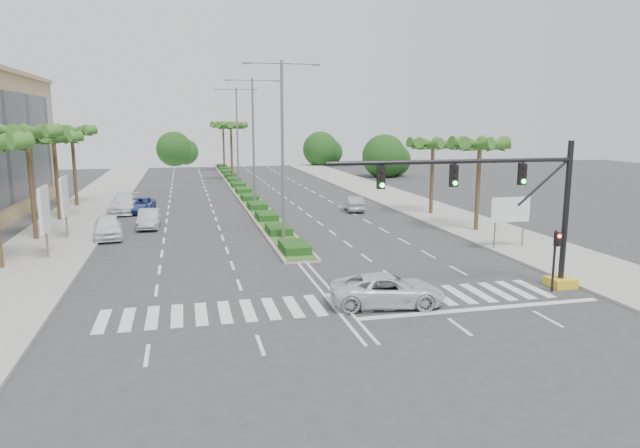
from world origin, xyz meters
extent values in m
plane|color=#333335|center=(0.00, 0.00, 0.00)|extent=(160.00, 160.00, 0.00)
cube|color=gray|center=(15.20, 20.00, 0.07)|extent=(6.00, 120.00, 0.15)
cube|color=gray|center=(-15.20, 20.00, 0.07)|extent=(6.00, 120.00, 0.15)
cube|color=gray|center=(0.00, 45.00, 0.10)|extent=(2.20, 75.00, 0.20)
cube|color=#285F20|center=(0.00, 45.00, 0.22)|extent=(1.80, 75.00, 0.04)
cube|color=gold|center=(11.50, 0.00, 0.23)|extent=(1.20, 1.20, 0.45)
cylinder|color=black|center=(11.50, 0.00, 3.70)|extent=(0.28, 0.28, 7.00)
cylinder|color=black|center=(5.50, 0.00, 6.30)|extent=(12.00, 0.20, 0.20)
cylinder|color=black|center=(10.10, 0.00, 5.20)|extent=(2.53, 0.12, 2.15)
cube|color=black|center=(9.00, 0.00, 5.65)|extent=(0.32, 0.24, 1.00)
cylinder|color=#19E533|center=(9.00, -0.14, 5.33)|extent=(0.20, 0.06, 0.20)
cube|color=black|center=(5.50, 0.00, 5.65)|extent=(0.32, 0.24, 1.00)
cylinder|color=#19E533|center=(5.50, -0.14, 5.33)|extent=(0.20, 0.06, 0.20)
cube|color=black|center=(2.00, 0.00, 5.65)|extent=(0.32, 0.24, 1.00)
cylinder|color=#19E533|center=(2.00, -0.14, 5.33)|extent=(0.20, 0.06, 0.20)
cylinder|color=black|center=(10.60, -0.60, 1.50)|extent=(0.12, 0.12, 3.00)
cube|color=black|center=(10.60, -0.75, 2.60)|extent=(0.28, 0.22, 0.65)
cylinder|color=red|center=(10.60, -0.88, 2.78)|extent=(0.18, 0.05, 0.18)
cylinder|color=slate|center=(12.50, 8.00, 1.40)|extent=(0.10, 0.10, 2.80)
cylinder|color=slate|center=(14.50, 8.00, 1.40)|extent=(0.10, 0.10, 2.80)
cube|color=#0C6638|center=(13.50, 8.00, 2.60)|extent=(2.60, 0.08, 1.50)
cube|color=white|center=(13.50, 7.95, 2.60)|extent=(2.70, 0.02, 1.60)
cylinder|color=slate|center=(-14.50, 12.00, 1.40)|extent=(0.12, 0.12, 2.80)
cube|color=white|center=(-14.50, 12.00, 3.00)|extent=(0.18, 2.10, 2.70)
cube|color=#D8594C|center=(-14.50, 12.00, 3.00)|extent=(0.12, 2.00, 2.60)
cylinder|color=slate|center=(-14.50, 18.00, 1.40)|extent=(0.12, 0.12, 2.80)
cube|color=white|center=(-14.50, 18.00, 3.00)|extent=(0.18, 2.10, 2.70)
cube|color=#D8594C|center=(-14.50, 18.00, 3.00)|extent=(0.12, 2.00, 2.60)
cone|color=#285E1D|center=(-15.40, 10.00, 6.80)|extent=(0.90, 3.62, 1.50)
cone|color=#285E1D|center=(-15.81, 10.86, 6.80)|extent=(3.39, 2.96, 1.50)
cylinder|color=brown|center=(-16.50, 18.00, 3.70)|extent=(0.32, 0.32, 7.40)
sphere|color=brown|center=(-16.50, 18.00, 7.30)|extent=(0.70, 0.70, 0.70)
cone|color=#285E1D|center=(-15.40, 18.00, 7.20)|extent=(0.90, 3.62, 1.50)
cone|color=#285E1D|center=(-15.81, 18.86, 7.20)|extent=(3.39, 2.96, 1.50)
cone|color=#285E1D|center=(-16.74, 19.07, 7.20)|extent=(3.73, 1.68, 1.50)
cone|color=#285E1D|center=(-17.49, 18.48, 7.20)|extent=(2.38, 3.65, 1.50)
cone|color=#285E1D|center=(-17.49, 17.52, 7.20)|extent=(2.38, 3.65, 1.50)
cone|color=#285E1D|center=(-16.74, 16.93, 7.20)|extent=(3.73, 1.68, 1.50)
cone|color=#285E1D|center=(-15.81, 17.14, 7.20)|extent=(3.39, 2.96, 1.50)
cylinder|color=brown|center=(-16.50, 26.00, 3.40)|extent=(0.32, 0.32, 6.80)
sphere|color=brown|center=(-16.50, 26.00, 6.70)|extent=(0.70, 0.70, 0.70)
cone|color=#285E1D|center=(-15.40, 26.00, 6.60)|extent=(0.90, 3.62, 1.50)
cone|color=#285E1D|center=(-15.81, 26.86, 6.60)|extent=(3.39, 2.96, 1.50)
cone|color=#285E1D|center=(-16.74, 27.07, 6.60)|extent=(3.73, 1.68, 1.50)
cone|color=#285E1D|center=(-17.49, 26.48, 6.60)|extent=(2.38, 3.65, 1.50)
cone|color=#285E1D|center=(-17.49, 25.52, 6.60)|extent=(2.38, 3.65, 1.50)
cone|color=#285E1D|center=(-16.74, 24.93, 6.60)|extent=(3.73, 1.68, 1.50)
cone|color=#285E1D|center=(-15.81, 25.14, 6.60)|extent=(3.39, 2.96, 1.50)
cylinder|color=brown|center=(-16.50, 34.00, 3.60)|extent=(0.32, 0.32, 7.20)
sphere|color=brown|center=(-16.50, 34.00, 7.10)|extent=(0.70, 0.70, 0.70)
cone|color=#285E1D|center=(-15.40, 34.00, 7.00)|extent=(0.90, 3.62, 1.50)
cone|color=#285E1D|center=(-15.81, 34.86, 7.00)|extent=(3.39, 2.96, 1.50)
cone|color=#285E1D|center=(-16.74, 35.07, 7.00)|extent=(3.73, 1.68, 1.50)
cone|color=#285E1D|center=(-17.49, 34.48, 7.00)|extent=(2.38, 3.65, 1.50)
cone|color=#285E1D|center=(-17.49, 33.52, 7.00)|extent=(2.38, 3.65, 1.50)
cone|color=#285E1D|center=(-16.74, 32.93, 7.00)|extent=(3.73, 1.68, 1.50)
cone|color=#285E1D|center=(-15.81, 33.14, 7.00)|extent=(3.39, 2.96, 1.50)
cylinder|color=brown|center=(14.50, 14.00, 3.25)|extent=(0.32, 0.32, 6.50)
sphere|color=brown|center=(14.50, 14.00, 6.40)|extent=(0.70, 0.70, 0.70)
cone|color=#285E1D|center=(15.60, 14.00, 6.30)|extent=(0.90, 3.62, 1.50)
cone|color=#285E1D|center=(15.19, 14.86, 6.30)|extent=(3.39, 2.96, 1.50)
cone|color=#285E1D|center=(14.26, 15.07, 6.30)|extent=(3.73, 1.68, 1.50)
cone|color=#285E1D|center=(13.51, 14.48, 6.30)|extent=(2.38, 3.65, 1.50)
cone|color=#285E1D|center=(13.51, 13.52, 6.30)|extent=(2.38, 3.65, 1.50)
cone|color=#285E1D|center=(14.26, 12.93, 6.30)|extent=(3.73, 1.68, 1.50)
cone|color=#285E1D|center=(15.19, 13.14, 6.30)|extent=(3.39, 2.96, 1.50)
cylinder|color=brown|center=(14.50, 22.00, 3.10)|extent=(0.32, 0.32, 6.20)
sphere|color=brown|center=(14.50, 22.00, 6.10)|extent=(0.70, 0.70, 0.70)
cone|color=#285E1D|center=(15.60, 22.00, 6.00)|extent=(0.90, 3.62, 1.50)
cone|color=#285E1D|center=(15.19, 22.86, 6.00)|extent=(3.39, 2.96, 1.50)
cone|color=#285E1D|center=(14.26, 23.07, 6.00)|extent=(3.73, 1.68, 1.50)
cone|color=#285E1D|center=(13.51, 22.48, 6.00)|extent=(2.38, 3.65, 1.50)
cone|color=#285E1D|center=(13.51, 21.52, 6.00)|extent=(2.38, 3.65, 1.50)
cone|color=#285E1D|center=(14.26, 20.93, 6.00)|extent=(3.73, 1.68, 1.50)
cone|color=#285E1D|center=(15.19, 21.14, 6.00)|extent=(3.39, 2.96, 1.50)
cylinder|color=brown|center=(0.00, 55.00, 3.75)|extent=(0.32, 0.32, 7.50)
sphere|color=brown|center=(0.00, 55.00, 7.40)|extent=(0.70, 0.70, 0.70)
cone|color=#285E1D|center=(1.10, 55.00, 7.30)|extent=(0.90, 3.62, 1.50)
cone|color=#285E1D|center=(0.69, 55.86, 7.30)|extent=(3.39, 2.96, 1.50)
cone|color=#285E1D|center=(-0.24, 56.07, 7.30)|extent=(3.73, 1.68, 1.50)
cone|color=#285E1D|center=(-0.99, 55.48, 7.30)|extent=(2.38, 3.65, 1.50)
cone|color=#285E1D|center=(-0.99, 54.52, 7.30)|extent=(2.38, 3.65, 1.50)
cone|color=#285E1D|center=(-0.24, 53.93, 7.30)|extent=(3.73, 1.68, 1.50)
cone|color=#285E1D|center=(0.69, 54.14, 7.30)|extent=(3.39, 2.96, 1.50)
cylinder|color=brown|center=(0.00, 70.00, 3.75)|extent=(0.32, 0.32, 7.50)
sphere|color=brown|center=(0.00, 70.00, 7.40)|extent=(0.70, 0.70, 0.70)
cone|color=#285E1D|center=(1.10, 70.00, 7.30)|extent=(0.90, 3.62, 1.50)
cone|color=#285E1D|center=(0.69, 70.86, 7.30)|extent=(3.39, 2.96, 1.50)
cone|color=#285E1D|center=(-0.24, 71.07, 7.30)|extent=(3.73, 1.68, 1.50)
cone|color=#285E1D|center=(-0.99, 70.48, 7.30)|extent=(2.38, 3.65, 1.50)
cone|color=#285E1D|center=(-0.99, 69.52, 7.30)|extent=(2.38, 3.65, 1.50)
cone|color=#285E1D|center=(-0.24, 68.93, 7.30)|extent=(3.73, 1.68, 1.50)
cone|color=#285E1D|center=(0.69, 69.14, 7.30)|extent=(3.39, 2.96, 1.50)
cylinder|color=slate|center=(0.00, 14.00, 6.00)|extent=(0.20, 0.20, 12.00)
cylinder|color=slate|center=(-1.20, 14.00, 11.80)|extent=(2.40, 0.10, 0.10)
cylinder|color=slate|center=(1.20, 14.00, 11.80)|extent=(2.40, 0.10, 0.10)
cube|color=slate|center=(-2.30, 14.00, 11.75)|extent=(0.50, 0.25, 0.12)
cube|color=slate|center=(2.30, 14.00, 11.75)|extent=(0.50, 0.25, 0.12)
cylinder|color=slate|center=(0.00, 30.00, 6.00)|extent=(0.20, 0.20, 12.00)
cylinder|color=slate|center=(-1.20, 30.00, 11.80)|extent=(2.40, 0.10, 0.10)
cylinder|color=slate|center=(1.20, 30.00, 11.80)|extent=(2.40, 0.10, 0.10)
cube|color=slate|center=(-2.30, 30.00, 11.75)|extent=(0.50, 0.25, 0.12)
cube|color=slate|center=(2.30, 30.00, 11.75)|extent=(0.50, 0.25, 0.12)
cylinder|color=slate|center=(0.00, 46.00, 6.00)|extent=(0.20, 0.20, 12.00)
cylinder|color=slate|center=(-1.20, 46.00, 11.80)|extent=(2.40, 0.10, 0.10)
cylinder|color=slate|center=(1.20, 46.00, 11.80)|extent=(2.40, 0.10, 0.10)
cube|color=slate|center=(-2.30, 46.00, 11.75)|extent=(0.50, 0.25, 0.12)
cube|color=slate|center=(2.30, 46.00, 11.75)|extent=(0.50, 0.25, 0.12)
imported|color=white|center=(-11.80, 17.73, 0.80)|extent=(2.44, 4.90, 1.60)
imported|color=silver|center=(-9.22, 21.22, 0.72)|extent=(1.62, 4.38, 1.43)
imported|color=#2F3F8F|center=(-10.38, 29.14, 0.66)|extent=(2.62, 4.96, 1.33)
imported|color=white|center=(-11.80, 29.31, 0.80)|extent=(2.56, 5.63, 1.60)
imported|color=silver|center=(2.12, -0.74, 0.71)|extent=(5.39, 3.12, 1.41)
imported|color=#9F9FA4|center=(8.54, 25.58, 0.67)|extent=(1.97, 4.24, 1.35)
camera|label=1|loc=(-6.48, -23.76, 8.12)|focal=32.00mm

